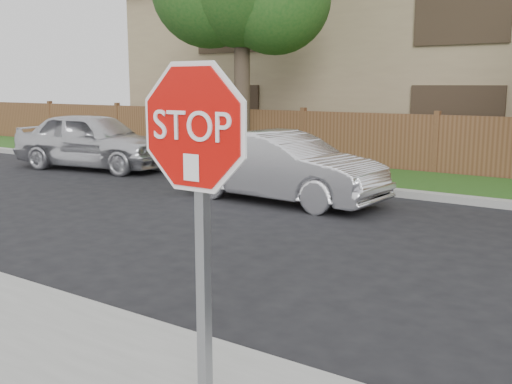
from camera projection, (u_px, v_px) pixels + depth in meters
The scene contains 3 objects.
stop_sign at pixel (197, 184), 3.35m from camera, with size 1.01×0.13×2.55m.
sedan_far_left at pixel (94, 141), 16.90m from camera, with size 1.91×4.74×1.62m, color silver.
sedan_left at pixel (282, 167), 12.21m from camera, with size 1.51×4.34×1.43m, color silver.
Camera 1 is at (1.04, -4.00, 2.38)m, focal length 42.00 mm.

